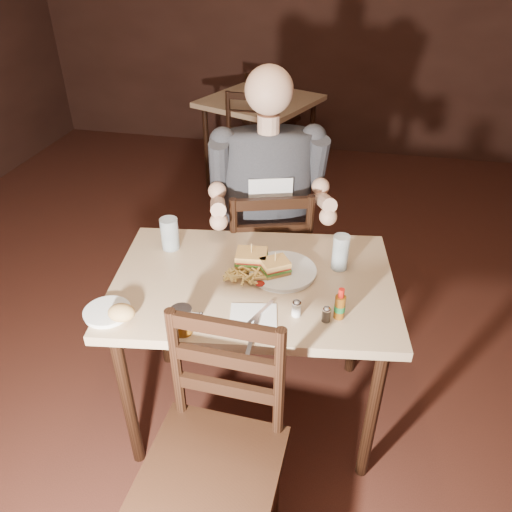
% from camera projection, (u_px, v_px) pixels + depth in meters
% --- Properties ---
extents(room_shell, '(7.00, 7.00, 7.00)m').
position_uv_depth(room_shell, '(300.00, 136.00, 1.52)').
color(room_shell, black).
rests_on(room_shell, ground).
extents(main_table, '(1.20, 0.88, 0.77)m').
position_uv_depth(main_table, '(253.00, 298.00, 2.02)').
color(main_table, tan).
rests_on(main_table, ground).
extents(bg_table, '(1.04, 1.04, 0.77)m').
position_uv_depth(bg_table, '(260.00, 110.00, 4.06)').
color(bg_table, tan).
rests_on(bg_table, ground).
extents(chair_far, '(0.55, 0.58, 0.93)m').
position_uv_depth(chair_far, '(266.00, 260.00, 2.62)').
color(chair_far, black).
rests_on(chair_far, ground).
extents(chair_near, '(0.46, 0.50, 0.94)m').
position_uv_depth(chair_near, '(211.00, 471.00, 1.60)').
color(chair_near, black).
rests_on(chair_near, ground).
extents(bg_chair_far, '(0.53, 0.55, 0.85)m').
position_uv_depth(bg_chair_far, '(272.00, 119.00, 4.65)').
color(bg_chair_far, black).
rests_on(bg_chair_far, ground).
extents(bg_chair_near, '(0.42, 0.46, 0.92)m').
position_uv_depth(bg_chair_near, '(245.00, 161.00, 3.74)').
color(bg_chair_near, black).
rests_on(bg_chair_near, ground).
extents(diner, '(0.67, 0.59, 0.97)m').
position_uv_depth(diner, '(269.00, 176.00, 2.30)').
color(diner, '#323238').
rests_on(diner, chair_far).
extents(dinner_plate, '(0.30, 0.30, 0.02)m').
position_uv_depth(dinner_plate, '(282.00, 272.00, 2.00)').
color(dinner_plate, white).
rests_on(dinner_plate, main_table).
extents(sandwich_left, '(0.13, 0.11, 0.10)m').
position_uv_depth(sandwich_left, '(252.00, 254.00, 2.00)').
color(sandwich_left, gold).
rests_on(sandwich_left, dinner_plate).
extents(sandwich_right, '(0.13, 0.13, 0.09)m').
position_uv_depth(sandwich_right, '(275.00, 263.00, 1.95)').
color(sandwich_right, gold).
rests_on(sandwich_right, dinner_plate).
extents(fries_pile, '(0.24, 0.18, 0.04)m').
position_uv_depth(fries_pile, '(245.00, 273.00, 1.95)').
color(fries_pile, '#DBB756').
rests_on(fries_pile, dinner_plate).
extents(ketchup_dollop, '(0.04, 0.04, 0.01)m').
position_uv_depth(ketchup_dollop, '(260.00, 284.00, 1.91)').
color(ketchup_dollop, maroon).
rests_on(ketchup_dollop, dinner_plate).
extents(glass_left, '(0.09, 0.09, 0.14)m').
position_uv_depth(glass_left, '(170.00, 234.00, 2.12)').
color(glass_left, silver).
rests_on(glass_left, main_table).
extents(glass_right, '(0.07, 0.07, 0.15)m').
position_uv_depth(glass_right, '(340.00, 252.00, 1.99)').
color(glass_right, silver).
rests_on(glass_right, main_table).
extents(hot_sauce, '(0.04, 0.04, 0.12)m').
position_uv_depth(hot_sauce, '(340.00, 303.00, 1.74)').
color(hot_sauce, brown).
rests_on(hot_sauce, main_table).
extents(salt_shaker, '(0.04, 0.04, 0.06)m').
position_uv_depth(salt_shaker, '(296.00, 308.00, 1.77)').
color(salt_shaker, white).
rests_on(salt_shaker, main_table).
extents(pepper_shaker, '(0.04, 0.04, 0.06)m').
position_uv_depth(pepper_shaker, '(326.00, 314.00, 1.75)').
color(pepper_shaker, '#38332D').
rests_on(pepper_shaker, main_table).
extents(syrup_dispenser, '(0.08, 0.08, 0.10)m').
position_uv_depth(syrup_dispenser, '(182.00, 321.00, 1.69)').
color(syrup_dispenser, brown).
rests_on(syrup_dispenser, main_table).
extents(napkin, '(0.19, 0.18, 0.00)m').
position_uv_depth(napkin, '(253.00, 317.00, 1.77)').
color(napkin, white).
rests_on(napkin, main_table).
extents(knife, '(0.02, 0.23, 0.01)m').
position_uv_depth(knife, '(252.00, 338.00, 1.68)').
color(knife, silver).
rests_on(knife, napkin).
extents(fork, '(0.08, 0.17, 0.01)m').
position_uv_depth(fork, '(259.00, 313.00, 1.79)').
color(fork, silver).
rests_on(fork, napkin).
extents(side_plate, '(0.19, 0.19, 0.01)m').
position_uv_depth(side_plate, '(107.00, 313.00, 1.79)').
color(side_plate, white).
rests_on(side_plate, main_table).
extents(bread_roll, '(0.11, 0.09, 0.06)m').
position_uv_depth(bread_roll, '(121.00, 313.00, 1.74)').
color(bread_roll, tan).
rests_on(bread_roll, side_plate).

